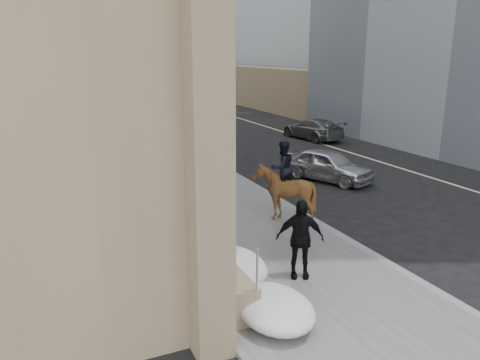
# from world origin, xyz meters

# --- Properties ---
(ground) EXTENTS (140.00, 140.00, 0.00)m
(ground) POSITION_xyz_m (0.00, 0.00, 0.00)
(ground) COLOR black
(ground) RESTS_ON ground
(sidewalk) EXTENTS (5.00, 80.00, 0.12)m
(sidewalk) POSITION_xyz_m (0.00, 10.00, 0.06)
(sidewalk) COLOR #4D4D4F
(sidewalk) RESTS_ON ground
(curb) EXTENTS (0.24, 80.00, 0.12)m
(curb) POSITION_xyz_m (2.62, 10.00, 0.06)
(curb) COLOR slate
(curb) RESTS_ON ground
(lane_line) EXTENTS (0.15, 70.00, 0.01)m
(lane_line) POSITION_xyz_m (10.50, 10.00, 0.01)
(lane_line) COLOR #BFB78C
(lane_line) RESTS_ON ground
(far_podium) EXTENTS (2.00, 80.00, 4.00)m
(far_podium) POSITION_xyz_m (15.50, 10.00, 2.00)
(far_podium) COLOR #827454
(far_podium) RESTS_ON ground
(bg_building_far) EXTENTS (24.00, 12.00, 20.00)m
(bg_building_far) POSITION_xyz_m (-6.00, 72.00, 10.00)
(bg_building_far) COLOR gray
(bg_building_far) RESTS_ON ground
(streetlight_mid) EXTENTS (1.71, 0.24, 8.00)m
(streetlight_mid) POSITION_xyz_m (2.74, 14.00, 4.58)
(streetlight_mid) COLOR #2D2D30
(streetlight_mid) RESTS_ON ground
(streetlight_far) EXTENTS (1.71, 0.24, 8.00)m
(streetlight_far) POSITION_xyz_m (2.74, 34.00, 4.58)
(streetlight_far) COLOR #2D2D30
(streetlight_far) RESTS_ON ground
(traffic_signal) EXTENTS (4.10, 0.22, 6.00)m
(traffic_signal) POSITION_xyz_m (2.07, 22.00, 4.00)
(traffic_signal) COLOR #2D2D30
(traffic_signal) RESTS_ON ground
(snow_bank) EXTENTS (1.70, 18.10, 0.76)m
(snow_bank) POSITION_xyz_m (-1.42, 8.11, 0.47)
(snow_bank) COLOR silver
(snow_bank) RESTS_ON sidewalk
(mounted_horse_left) EXTENTS (1.26, 2.31, 2.60)m
(mounted_horse_left) POSITION_xyz_m (-1.57, 4.56, 1.13)
(mounted_horse_left) COLOR #553219
(mounted_horse_left) RESTS_ON sidewalk
(mounted_horse_right) EXTENTS (1.67, 1.83, 2.58)m
(mounted_horse_right) POSITION_xyz_m (1.69, 3.25, 1.17)
(mounted_horse_right) COLOR #503116
(mounted_horse_right) RESTS_ON sidewalk
(pedestrian) EXTENTS (1.24, 0.90, 1.96)m
(pedestrian) POSITION_xyz_m (0.08, -0.46, 1.10)
(pedestrian) COLOR black
(pedestrian) RESTS_ON sidewalk
(car_silver) EXTENTS (3.05, 4.33, 1.37)m
(car_silver) POSITION_xyz_m (6.01, 7.07, 0.68)
(car_silver) COLOR #B6B7BE
(car_silver) RESTS_ON ground
(car_grey) EXTENTS (2.48, 4.79, 1.33)m
(car_grey) POSITION_xyz_m (10.85, 15.94, 0.66)
(car_grey) COLOR #575B5F
(car_grey) RESTS_ON ground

